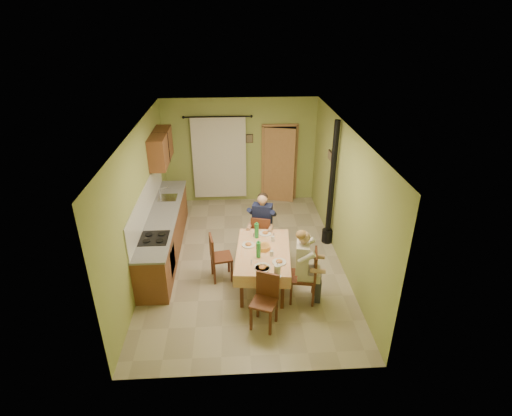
{
  "coord_description": "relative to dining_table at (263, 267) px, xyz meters",
  "views": [
    {
      "loc": [
        -0.18,
        -7.13,
        4.74
      ],
      "look_at": [
        0.25,
        0.1,
        1.15
      ],
      "focal_mm": 28.0,
      "sensor_mm": 36.0,
      "label": 1
    }
  ],
  "objects": [
    {
      "name": "tableware",
      "position": [
        0.01,
        -0.12,
        0.44
      ],
      "size": [
        0.77,
        1.61,
        0.33
      ],
      "color": "white",
      "rests_on": "dining_table"
    },
    {
      "name": "chair_right",
      "position": [
        0.69,
        -0.48,
        -0.09
      ],
      "size": [
        0.52,
        0.52,
        1.01
      ],
      "rotation": [
        0.0,
        0.0,
        1.39
      ],
      "color": "#5A2B18",
      "rests_on": "ground"
    },
    {
      "name": "dining_table",
      "position": [
        0.0,
        0.0,
        0.0
      ],
      "size": [
        1.14,
        1.72,
        0.76
      ],
      "rotation": [
        0.0,
        0.0,
        -0.1
      ],
      "color": "#EAAC7A",
      "rests_on": "ground"
    },
    {
      "name": "upper_cabinets",
      "position": [
        -2.14,
        2.59,
        1.57
      ],
      "size": [
        0.35,
        1.4,
        0.7
      ],
      "primitive_type": "cube",
      "color": "brown",
      "rests_on": "room_shell"
    },
    {
      "name": "floor",
      "position": [
        -0.32,
        0.89,
        -0.38
      ],
      "size": [
        4.0,
        6.0,
        0.01
      ],
      "primitive_type": "cube",
      "color": "tan",
      "rests_on": "ground"
    },
    {
      "name": "curtain",
      "position": [
        -0.87,
        3.79,
        0.88
      ],
      "size": [
        1.7,
        0.07,
        2.22
      ],
      "color": "black",
      "rests_on": "ground"
    },
    {
      "name": "picture_back",
      "position": [
        -0.07,
        3.86,
        1.37
      ],
      "size": [
        0.19,
        0.03,
        0.23
      ],
      "primitive_type": "cube",
      "color": "black",
      "rests_on": "room_shell"
    },
    {
      "name": "man_far",
      "position": [
        0.06,
        1.05,
        0.5
      ],
      "size": [
        0.64,
        0.56,
        1.39
      ],
      "rotation": [
        0.0,
        0.0,
        -0.26
      ],
      "color": "#141938",
      "rests_on": "chair_far"
    },
    {
      "name": "kitchen_run",
      "position": [
        -2.03,
        1.29,
        0.1
      ],
      "size": [
        0.64,
        3.64,
        1.56
      ],
      "color": "brown",
      "rests_on": "ground"
    },
    {
      "name": "stove_flue",
      "position": [
        1.58,
        1.49,
        0.64
      ],
      "size": [
        0.24,
        0.24,
        2.8
      ],
      "color": "black",
      "rests_on": "ground"
    },
    {
      "name": "room_shell",
      "position": [
        -0.32,
        0.89,
        1.44
      ],
      "size": [
        4.04,
        6.04,
        2.82
      ],
      "color": "#9DAB58",
      "rests_on": "ground"
    },
    {
      "name": "doorway",
      "position": [
        0.72,
        3.81,
        0.67
      ],
      "size": [
        0.96,
        0.27,
        2.15
      ],
      "color": "black",
      "rests_on": "ground"
    },
    {
      "name": "man_right",
      "position": [
        0.68,
        -0.48,
        0.5
      ],
      "size": [
        0.53,
        0.62,
        1.39
      ],
      "rotation": [
        0.0,
        0.0,
        1.39
      ],
      "color": "silver",
      "rests_on": "chair_right"
    },
    {
      "name": "chair_far",
      "position": [
        0.05,
        1.04,
        -0.09
      ],
      "size": [
        0.49,
        0.49,
        0.96
      ],
      "rotation": [
        0.0,
        0.0,
        -0.26
      ],
      "color": "#5A2B18",
      "rests_on": "ground"
    },
    {
      "name": "chair_near",
      "position": [
        -0.06,
        -1.12,
        -0.09
      ],
      "size": [
        0.51,
        0.51,
        0.95
      ],
      "rotation": [
        0.0,
        0.0,
        2.73
      ],
      "color": "#5A2B18",
      "rests_on": "ground"
    },
    {
      "name": "chair_left",
      "position": [
        -0.8,
        0.25,
        -0.09
      ],
      "size": [
        0.46,
        0.46,
        0.95
      ],
      "rotation": [
        0.0,
        0.0,
        -1.39
      ],
      "color": "#5A2B18",
      "rests_on": "ground"
    },
    {
      "name": "picture_right",
      "position": [
        1.65,
        2.09,
        1.47
      ],
      "size": [
        0.03,
        0.31,
        0.21
      ],
      "primitive_type": "cube",
      "color": "brown",
      "rests_on": "room_shell"
    }
  ]
}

